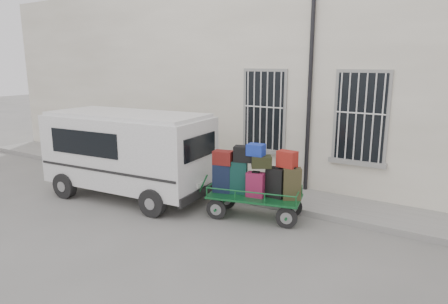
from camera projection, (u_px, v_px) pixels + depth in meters
ground at (219, 221)px, 9.25m from camera, size 80.00×80.00×0.00m
building at (311, 81)px, 13.11m from camera, size 24.00×5.15×6.00m
sidewalk at (263, 193)px, 11.04m from camera, size 24.00×1.70×0.15m
luggage_cart at (254, 180)px, 9.26m from camera, size 2.57×1.45×1.77m
van at (128, 149)px, 10.71m from camera, size 4.73×2.42×2.30m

